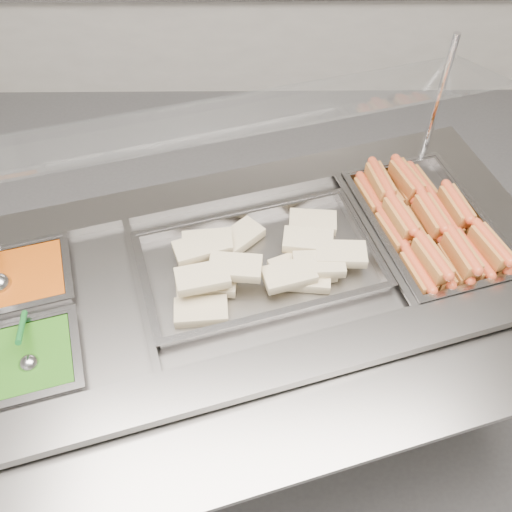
{
  "coord_description": "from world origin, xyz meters",
  "views": [
    {
      "loc": [
        -0.01,
        -0.6,
        2.04
      ],
      "look_at": [
        0.0,
        0.41,
        0.85
      ],
      "focal_mm": 40.0,
      "sensor_mm": 36.0,
      "label": 1
    }
  ],
  "objects_px": {
    "steam_counter": "(243,345)",
    "sneeze_guard": "(215,121)",
    "pan_wraps": "(259,266)",
    "serving_spoon": "(28,357)",
    "pan_hotdogs": "(426,230)"
  },
  "relations": [
    {
      "from": "pan_wraps",
      "to": "serving_spoon",
      "type": "height_order",
      "value": "serving_spoon"
    },
    {
      "from": "sneeze_guard",
      "to": "serving_spoon",
      "type": "height_order",
      "value": "sneeze_guard"
    },
    {
      "from": "steam_counter",
      "to": "serving_spoon",
      "type": "xyz_separation_m",
      "value": [
        -0.51,
        -0.29,
        0.43
      ]
    },
    {
      "from": "steam_counter",
      "to": "pan_wraps",
      "type": "distance_m",
      "value": 0.4
    },
    {
      "from": "sneeze_guard",
      "to": "pan_hotdogs",
      "type": "xyz_separation_m",
      "value": [
        0.61,
        -0.03,
        -0.38
      ]
    },
    {
      "from": "sneeze_guard",
      "to": "steam_counter",
      "type": "bearing_deg",
      "value": -73.72
    },
    {
      "from": "sneeze_guard",
      "to": "serving_spoon",
      "type": "distance_m",
      "value": 0.74
    },
    {
      "from": "pan_hotdogs",
      "to": "serving_spoon",
      "type": "xyz_separation_m",
      "value": [
        -1.06,
        -0.46,
        0.05
      ]
    },
    {
      "from": "steam_counter",
      "to": "pan_wraps",
      "type": "relative_size",
      "value": 2.66
    },
    {
      "from": "steam_counter",
      "to": "pan_wraps",
      "type": "bearing_deg",
      "value": 16.28
    },
    {
      "from": "pan_hotdogs",
      "to": "sneeze_guard",
      "type": "bearing_deg",
      "value": 177.0
    },
    {
      "from": "pan_hotdogs",
      "to": "serving_spoon",
      "type": "bearing_deg",
      "value": -156.83
    },
    {
      "from": "steam_counter",
      "to": "sneeze_guard",
      "type": "height_order",
      "value": "sneeze_guard"
    },
    {
      "from": "pan_wraps",
      "to": "steam_counter",
      "type": "bearing_deg",
      "value": -163.72
    },
    {
      "from": "pan_wraps",
      "to": "sneeze_guard",
      "type": "bearing_deg",
      "value": 121.63
    }
  ]
}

